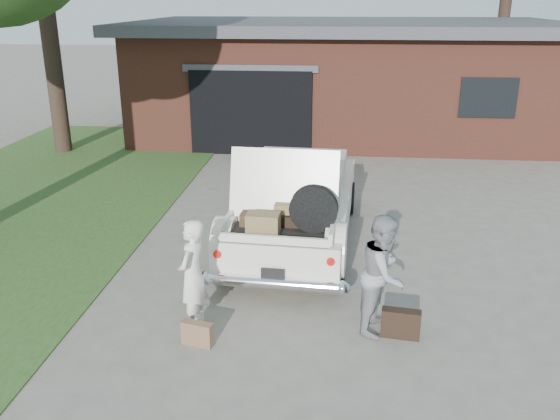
{
  "coord_description": "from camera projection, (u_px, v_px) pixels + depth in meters",
  "views": [
    {
      "loc": [
        0.78,
        -7.31,
        3.96
      ],
      "look_at": [
        0.0,
        0.6,
        1.1
      ],
      "focal_mm": 38.0,
      "sensor_mm": 36.0,
      "label": 1
    }
  ],
  "objects": [
    {
      "name": "woman_right",
      "position": [
        384.0,
        274.0,
        7.27
      ],
      "size": [
        0.79,
        0.89,
        1.52
      ],
      "primitive_type": "imported",
      "rotation": [
        0.0,
        0.0,
        1.22
      ],
      "color": "gray",
      "rests_on": "ground"
    },
    {
      "name": "woman_left",
      "position": [
        192.0,
        276.0,
        7.31
      ],
      "size": [
        0.43,
        0.58,
        1.45
      ],
      "primitive_type": "imported",
      "rotation": [
        0.0,
        0.0,
        -1.74
      ],
      "color": "white",
      "rests_on": "ground"
    },
    {
      "name": "suitcase_left",
      "position": [
        198.0,
        334.0,
        7.12
      ],
      "size": [
        0.41,
        0.22,
        0.3
      ],
      "primitive_type": "cube",
      "rotation": [
        0.0,
        0.0,
        -0.25
      ],
      "color": "#855E44",
      "rests_on": "ground"
    },
    {
      "name": "house",
      "position": [
        346.0,
        76.0,
        18.34
      ],
      "size": [
        12.8,
        7.8,
        3.3
      ],
      "color": "brown",
      "rests_on": "ground"
    },
    {
      "name": "ground",
      "position": [
        276.0,
        299.0,
        8.26
      ],
      "size": [
        90.0,
        90.0,
        0.0
      ],
      "primitive_type": "plane",
      "color": "gray",
      "rests_on": "ground"
    },
    {
      "name": "sedan",
      "position": [
        296.0,
        203.0,
        9.94
      ],
      "size": [
        2.12,
        4.87,
        1.94
      ],
      "rotation": [
        0.0,
        0.0,
        -0.06
      ],
      "color": "white",
      "rests_on": "ground"
    },
    {
      "name": "grass_strip",
      "position": [
        13.0,
        212.0,
        11.57
      ],
      "size": [
        6.0,
        16.0,
        0.02
      ],
      "primitive_type": "cube",
      "color": "#2D4C1E",
      "rests_on": "ground"
    },
    {
      "name": "suitcase_right",
      "position": [
        401.0,
        324.0,
        7.27
      ],
      "size": [
        0.49,
        0.21,
        0.37
      ],
      "primitive_type": "cube",
      "rotation": [
        0.0,
        0.0,
        -0.13
      ],
      "color": "black",
      "rests_on": "ground"
    }
  ]
}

